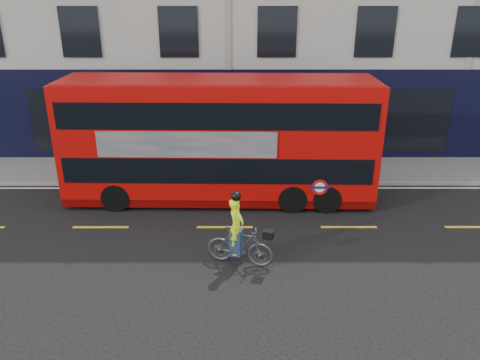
{
  "coord_description": "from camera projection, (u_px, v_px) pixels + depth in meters",
  "views": [
    {
      "loc": [
        0.48,
        -11.86,
        7.09
      ],
      "look_at": [
        0.49,
        1.57,
        1.62
      ],
      "focal_mm": 35.0,
      "sensor_mm": 36.0,
      "label": 1
    }
  ],
  "objects": [
    {
      "name": "bus",
      "position": [
        220.0,
        140.0,
        16.33
      ],
      "size": [
        10.86,
        2.69,
        4.36
      ],
      "rotation": [
        0.0,
        0.0,
        -0.02
      ],
      "color": "#B90907",
      "rests_on": "ground"
    },
    {
      "name": "pavement",
      "position": [
        228.0,
        170.0,
        19.65
      ],
      "size": [
        60.0,
        3.0,
        0.12
      ],
      "primitive_type": "cube",
      "color": "slate",
      "rests_on": "ground"
    },
    {
      "name": "kerb",
      "position": [
        227.0,
        184.0,
        18.26
      ],
      "size": [
        60.0,
        0.12,
        0.13
      ],
      "primitive_type": "cube",
      "color": "gray",
      "rests_on": "ground"
    },
    {
      "name": "lane_dashes",
      "position": [
        225.0,
        227.0,
        15.04
      ],
      "size": [
        58.0,
        0.12,
        0.01
      ],
      "primitive_type": null,
      "color": "yellow",
      "rests_on": "ground"
    },
    {
      "name": "cyclist",
      "position": [
        239.0,
        241.0,
        12.78
      ],
      "size": [
        1.95,
        1.02,
        2.17
      ],
      "rotation": [
        0.0,
        0.0,
        -0.27
      ],
      "color": "#424647",
      "rests_on": "ground"
    },
    {
      "name": "road_edge_line",
      "position": [
        227.0,
        188.0,
        18.0
      ],
      "size": [
        58.0,
        0.1,
        0.01
      ],
      "primitive_type": "cube",
      "color": "silver",
      "rests_on": "ground"
    },
    {
      "name": "ground",
      "position": [
        223.0,
        251.0,
        13.65
      ],
      "size": [
        120.0,
        120.0,
        0.0
      ],
      "primitive_type": "plane",
      "color": "black",
      "rests_on": "ground"
    }
  ]
}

